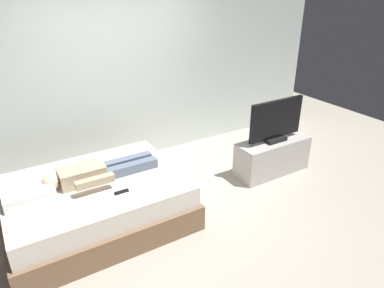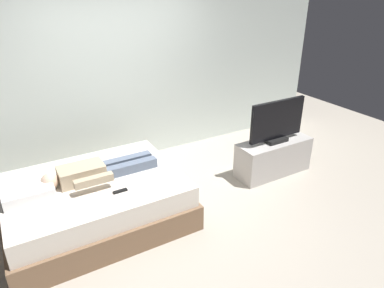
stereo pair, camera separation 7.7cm
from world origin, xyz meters
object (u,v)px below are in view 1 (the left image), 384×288
at_px(bed, 97,203).
at_px(pillow, 29,194).
at_px(tv_stand, 272,156).
at_px(person, 94,173).
at_px(remote, 122,192).
at_px(tv, 276,121).

xyz_separation_m(bed, pillow, (-0.65, 0.00, 0.34)).
bearing_deg(bed, tv_stand, -3.43).
relative_size(person, remote, 8.40).
xyz_separation_m(bed, person, (0.03, 0.05, 0.36)).
relative_size(person, tv, 1.43).
bearing_deg(tv, pillow, 177.28).
bearing_deg(bed, person, 58.36).
height_order(person, tv_stand, person).
bearing_deg(pillow, tv, -2.72).
distance_m(bed, pillow, 0.73).
bearing_deg(person, remote, -69.53).
bearing_deg(tv, person, 175.45).
height_order(pillow, tv, tv).
relative_size(bed, remote, 12.93).
distance_m(remote, tv, 2.34).
height_order(pillow, remote, pillow).
bearing_deg(remote, person, 110.47).
bearing_deg(tv_stand, tv, 90.00).
xyz_separation_m(bed, tv_stand, (2.50, -0.15, -0.01)).
distance_m(bed, remote, 0.49).
bearing_deg(pillow, remote, -23.33).
relative_size(pillow, tv, 0.55).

